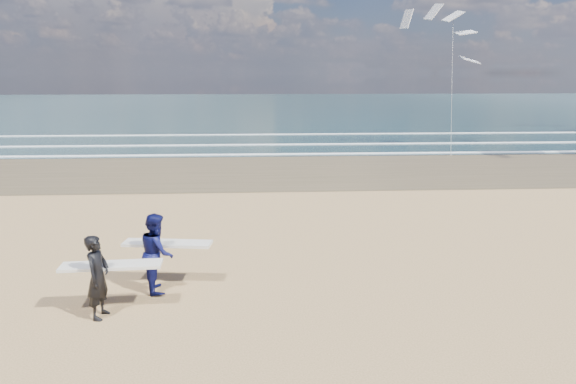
{
  "coord_description": "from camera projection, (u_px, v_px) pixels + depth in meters",
  "views": [
    {
      "loc": [
        1.94,
        -10.44,
        5.23
      ],
      "look_at": [
        2.9,
        6.0,
        1.41
      ],
      "focal_mm": 32.0,
      "sensor_mm": 36.0,
      "label": 1
    }
  ],
  "objects": [
    {
      "name": "kite_1",
      "position": [
        452.0,
        62.0,
        34.71
      ],
      "size": [
        6.46,
        4.81,
        10.31
      ],
      "color": "slate",
      "rests_on": "ground"
    },
    {
      "name": "wet_sand_strip",
      "position": [
        569.0,
        165.0,
        29.86
      ],
      "size": [
        220.0,
        12.0,
        0.01
      ],
      "primitive_type": "cube",
      "color": "brown",
      "rests_on": "ground"
    },
    {
      "name": "surfer_far",
      "position": [
        158.0,
        252.0,
        12.5
      ],
      "size": [
        2.25,
        1.3,
        1.95
      ],
      "color": "#0C0F43",
      "rests_on": "ground"
    },
    {
      "name": "ocean",
      "position": [
        370.0,
        106.0,
        82.37
      ],
      "size": [
        220.0,
        100.0,
        0.02
      ],
      "primitive_type": "cube",
      "color": "#173032",
      "rests_on": "ground"
    },
    {
      "name": "foam_breakers",
      "position": [
        492.0,
        142.0,
        39.68
      ],
      "size": [
        220.0,
        11.7,
        0.05
      ],
      "color": "white",
      "rests_on": "ground"
    },
    {
      "name": "surfer_near",
      "position": [
        100.0,
        275.0,
        11.12
      ],
      "size": [
        2.23,
        1.04,
        1.87
      ],
      "color": "black",
      "rests_on": "ground"
    }
  ]
}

